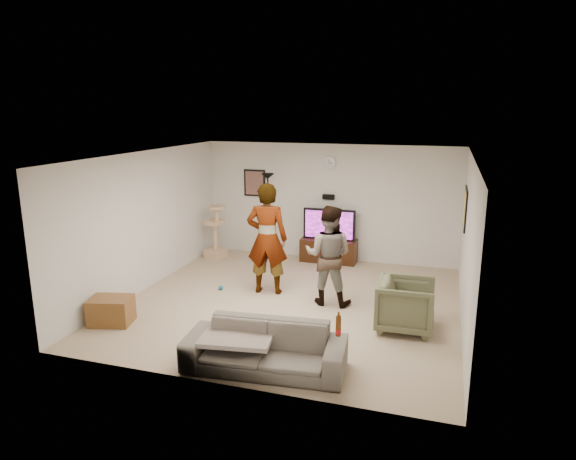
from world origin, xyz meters
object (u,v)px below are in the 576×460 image
(tv, at_px, (329,224))
(cat_tree, at_px, (215,232))
(person_left, at_px, (267,239))
(armchair, at_px, (406,305))
(sofa, at_px, (265,348))
(beer_bottle, at_px, (338,326))
(person_right, at_px, (328,255))
(side_table, at_px, (111,311))
(floor_lamp, at_px, (268,216))
(tv_stand, at_px, (329,250))

(tv, xyz_separation_m, cat_tree, (-2.44, -0.48, -0.23))
(person_left, bearing_deg, armchair, 153.03)
(tv, relative_size, armchair, 1.32)
(sofa, distance_m, beer_bottle, 1.03)
(person_right, bearing_deg, armchair, 153.61)
(person_right, xyz_separation_m, sofa, (-0.25, -2.43, -0.55))
(tv, distance_m, beer_bottle, 4.91)
(sofa, height_order, side_table, sofa)
(floor_lamp, relative_size, cat_tree, 1.56)
(tv_stand, distance_m, floor_lamp, 1.52)
(armchair, xyz_separation_m, side_table, (-4.33, -1.14, -0.18))
(cat_tree, bearing_deg, side_table, -90.42)
(floor_lamp, xyz_separation_m, beer_bottle, (2.56, -4.70, -0.21))
(person_left, height_order, person_right, person_left)
(side_table, bearing_deg, sofa, -12.72)
(tv_stand, xyz_separation_m, sofa, (0.27, -4.76, 0.05))
(sofa, bearing_deg, person_left, 103.61)
(floor_lamp, height_order, side_table, floor_lamp)
(tv, xyz_separation_m, floor_lamp, (-1.36, -0.05, 0.10))
(cat_tree, xyz_separation_m, sofa, (2.71, -4.28, -0.30))
(cat_tree, distance_m, armchair, 4.99)
(person_right, bearing_deg, floor_lamp, -50.01)
(person_right, height_order, side_table, person_right)
(tv_stand, relative_size, person_left, 0.60)
(floor_lamp, distance_m, armchair, 4.40)
(beer_bottle, bearing_deg, cat_tree, 130.42)
(sofa, bearing_deg, floor_lamp, 103.69)
(armchair, bearing_deg, sofa, 136.68)
(tv, distance_m, side_table, 4.86)
(cat_tree, xyz_separation_m, side_table, (-0.03, -3.66, -0.39))
(sofa, relative_size, armchair, 2.42)
(tv_stand, relative_size, beer_bottle, 4.76)
(armchair, bearing_deg, tv, 30.67)
(tv, bearing_deg, floor_lamp, -177.71)
(floor_lamp, bearing_deg, tv, 2.29)
(cat_tree, bearing_deg, beer_bottle, -49.58)
(floor_lamp, bearing_deg, cat_tree, -158.73)
(person_left, bearing_deg, beer_bottle, 117.14)
(tv_stand, xyz_separation_m, floor_lamp, (-1.36, -0.05, 0.68))
(tv, xyz_separation_m, side_table, (-2.47, -4.14, -0.62))
(floor_lamp, bearing_deg, tv_stand, 2.29)
(person_right, relative_size, beer_bottle, 6.75)
(tv_stand, relative_size, person_right, 0.71)
(person_left, distance_m, beer_bottle, 3.21)
(floor_lamp, distance_m, cat_tree, 1.21)
(tv_stand, height_order, person_left, person_left)
(armchair, bearing_deg, tv_stand, 30.67)
(side_table, bearing_deg, armchair, 14.72)
(floor_lamp, xyz_separation_m, sofa, (1.63, -4.70, -0.63))
(floor_lamp, relative_size, person_right, 1.10)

